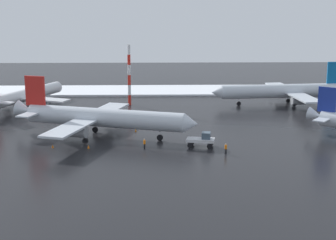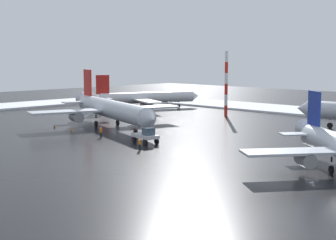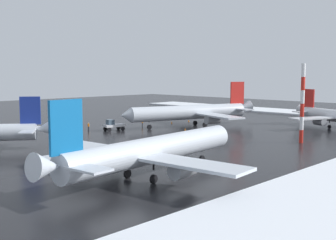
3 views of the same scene
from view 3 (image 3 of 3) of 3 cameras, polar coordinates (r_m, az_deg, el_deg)
name	(u,v)px [view 3 (image 3 of 3)]	position (r m, az deg, el deg)	size (l,w,h in m)	color
ground_plane	(126,134)	(87.00, -5.65, -1.90)	(240.00, 240.00, 0.00)	black
snow_bank_right	(289,112)	(139.35, 16.04, 1.07)	(14.00, 116.00, 0.48)	white
airplane_distant_tail	(192,112)	(98.33, 3.33, 1.08)	(34.04, 28.68, 10.36)	silver
airplane_foreground_jet	(151,150)	(50.25, -2.26, -4.13)	(33.53, 27.88, 9.95)	silver
pushback_tug	(113,125)	(92.00, -7.47, -0.67)	(4.93, 3.03, 2.50)	silver
ground_crew_mid_apron	(88,126)	(93.54, -10.73, -0.80)	(0.36, 0.36, 1.71)	black
ground_crew_near_tug	(142,122)	(98.95, -3.50, -0.32)	(0.36, 0.36, 1.71)	black
antenna_mast	(302,104)	(78.47, 17.73, 2.13)	(0.70, 0.70, 14.16)	red
traffic_cone_near_nose	(189,121)	(108.96, 2.82, -0.07)	(0.36, 0.36, 0.55)	orange
traffic_cone_mid_line	(172,122)	(104.91, 0.51, -0.31)	(0.36, 0.36, 0.55)	orange
traffic_cone_wingtip_side	(185,129)	(91.97, 2.33, -1.26)	(0.36, 0.36, 0.55)	orange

